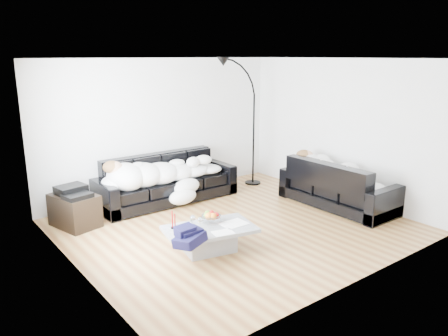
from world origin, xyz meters
TOP-DOWN VIEW (x-y plane):
  - ground at (0.00, 0.00)m, footprint 5.00×5.00m
  - wall_back at (0.00, 2.25)m, footprint 5.00×0.02m
  - wall_left at (-2.50, 0.00)m, footprint 0.02×4.50m
  - wall_right at (2.50, 0.00)m, footprint 0.02×4.50m
  - ceiling at (0.00, 0.00)m, footprint 5.00×5.00m
  - sofa_back at (-0.23, 1.74)m, footprint 2.62×0.91m
  - sofa_right at (2.06, -0.36)m, footprint 0.89×2.09m
  - sleeper_back at (-0.23, 1.69)m, footprint 2.21×0.76m
  - sleeper_right at (2.06, -0.36)m, footprint 0.75×1.79m
  - teal_cushion at (2.00, 0.28)m, footprint 0.42×0.38m
  - coffee_table at (-0.86, -0.50)m, footprint 1.35×0.96m
  - fruit_bowl at (-0.72, -0.35)m, footprint 0.30×0.30m
  - wine_glass_a at (-1.07, -0.39)m, footprint 0.08×0.08m
  - wine_glass_b at (-1.16, -0.51)m, footprint 0.09×0.09m
  - wine_glass_c at (-1.00, -0.48)m, footprint 0.09×0.09m
  - candle_left at (-1.30, -0.31)m, footprint 0.04×0.04m
  - candle_right at (-1.28, -0.22)m, footprint 0.05×0.05m
  - newspaper_a at (-0.51, -0.60)m, footprint 0.36×0.28m
  - newspaper_b at (-0.83, -0.76)m, footprint 0.32×0.26m
  - navy_jacket at (-1.36, -0.74)m, footprint 0.41×0.35m
  - shoes at (-0.03, -0.14)m, footprint 0.42×0.33m
  - av_cabinet at (-2.01, 1.57)m, footprint 0.69×0.86m
  - stereo at (-2.01, 1.57)m, footprint 0.50×0.42m
  - floor_lamp at (1.81, 1.65)m, footprint 0.86×0.40m

SIDE VIEW (x-z plane):
  - ground at x=0.00m, z-range 0.00..0.00m
  - shoes at x=-0.03m, z-range 0.00..0.09m
  - coffee_table at x=-0.86m, z-range 0.00..0.36m
  - av_cabinet at x=-2.01m, z-range 0.00..0.52m
  - newspaper_b at x=-0.83m, z-range 0.36..0.37m
  - newspaper_a at x=-0.51m, z-range 0.36..0.37m
  - sofa_right at x=2.06m, z-range 0.00..0.84m
  - sofa_back at x=-0.23m, z-range 0.00..0.86m
  - wine_glass_b at x=-1.16m, z-range 0.36..0.52m
  - fruit_bowl at x=-0.72m, z-range 0.36..0.53m
  - wine_glass_c at x=-1.00m, z-range 0.36..0.53m
  - wine_glass_a at x=-1.07m, z-range 0.36..0.55m
  - candle_left at x=-1.30m, z-range 0.36..0.60m
  - candle_right at x=-1.28m, z-range 0.36..0.61m
  - navy_jacket at x=-1.36m, z-range 0.44..0.63m
  - stereo at x=-2.01m, z-range 0.52..0.65m
  - sleeper_right at x=2.06m, z-range 0.42..0.86m
  - sleeper_back at x=-0.23m, z-range 0.42..0.86m
  - teal_cushion at x=2.00m, z-range 0.62..0.82m
  - floor_lamp at x=1.81m, z-range 0.00..2.30m
  - wall_back at x=0.00m, z-range 0.00..2.60m
  - wall_left at x=-2.50m, z-range 0.00..2.60m
  - wall_right at x=2.50m, z-range 0.00..2.60m
  - ceiling at x=0.00m, z-range 2.60..2.60m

